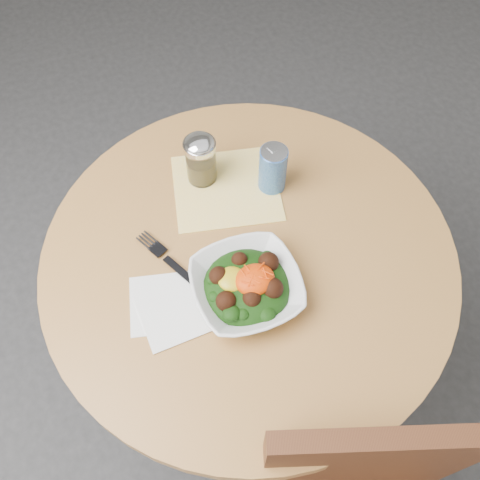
{
  "coord_description": "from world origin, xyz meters",
  "views": [
    {
      "loc": [
        -0.24,
        -0.53,
        1.75
      ],
      "look_at": [
        -0.02,
        0.0,
        0.81
      ],
      "focal_mm": 40.0,
      "sensor_mm": 36.0,
      "label": 1
    }
  ],
  "objects": [
    {
      "name": "ground",
      "position": [
        0.0,
        0.0,
        0.0
      ],
      "size": [
        6.0,
        6.0,
        0.0
      ],
      "primitive_type": "plane",
      "color": "#2A2A2D",
      "rests_on": "ground"
    },
    {
      "name": "table",
      "position": [
        0.0,
        0.0,
        0.55
      ],
      "size": [
        0.9,
        0.9,
        0.75
      ],
      "color": "black",
      "rests_on": "ground"
    },
    {
      "name": "cloth_napkin",
      "position": [
        0.02,
        0.18,
        0.75
      ],
      "size": [
        0.29,
        0.27,
        0.0
      ],
      "primitive_type": "cube",
      "rotation": [
        0.0,
        0.0,
        -0.25
      ],
      "color": "yellow",
      "rests_on": "table"
    },
    {
      "name": "paper_napkins",
      "position": [
        -0.2,
        -0.06,
        0.75
      ],
      "size": [
        0.17,
        0.18,
        0.0
      ],
      "color": "white",
      "rests_on": "table"
    },
    {
      "name": "salad_bowl",
      "position": [
        -0.04,
        -0.09,
        0.78
      ],
      "size": [
        0.23,
        0.23,
        0.08
      ],
      "color": "silver",
      "rests_on": "table"
    },
    {
      "name": "fork",
      "position": [
        -0.16,
        0.03,
        0.76
      ],
      "size": [
        0.11,
        0.22,
        0.0
      ],
      "color": "black",
      "rests_on": "table"
    },
    {
      "name": "spice_shaker",
      "position": [
        -0.02,
        0.23,
        0.81
      ],
      "size": [
        0.07,
        0.07,
        0.13
      ],
      "color": "silver",
      "rests_on": "table"
    },
    {
      "name": "beverage_can",
      "position": [
        0.12,
        0.15,
        0.81
      ],
      "size": [
        0.06,
        0.06,
        0.12
      ],
      "color": "#0D3299",
      "rests_on": "table"
    }
  ]
}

